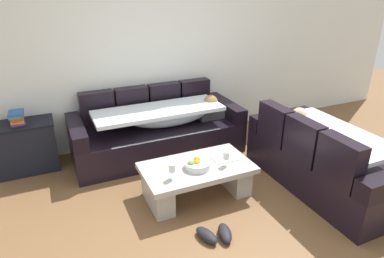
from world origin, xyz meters
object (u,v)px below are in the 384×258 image
at_px(wine_glass_near_right, 226,156).
at_px(book_stack_on_cabinet, 16,118).
at_px(couch_along_wall, 160,130).
at_px(pair_of_shoes, 216,234).
at_px(couch_near_window, 324,159).
at_px(coffee_table, 197,177).
at_px(fruit_bowl, 197,164).
at_px(wine_glass_near_left, 172,169).
at_px(open_magazine, 225,158).
at_px(side_cabinet, 26,147).

relative_size(wine_glass_near_right, book_stack_on_cabinet, 0.71).
bearing_deg(couch_along_wall, pair_of_shoes, -93.37).
relative_size(couch_along_wall, book_stack_on_cabinet, 9.78).
distance_m(couch_near_window, coffee_table, 1.50).
bearing_deg(couch_along_wall, book_stack_on_cabinet, 172.29).
bearing_deg(pair_of_shoes, fruit_bowl, 80.58).
bearing_deg(fruit_bowl, wine_glass_near_left, -163.57).
bearing_deg(wine_glass_near_right, fruit_bowl, 164.82).
xyz_separation_m(coffee_table, pair_of_shoes, (-0.13, -0.71, -0.19)).
xyz_separation_m(couch_near_window, book_stack_on_cabinet, (-3.19, 1.80, 0.38)).
height_order(wine_glass_near_left, pair_of_shoes, wine_glass_near_left).
bearing_deg(wine_glass_near_left, book_stack_on_cabinet, 132.32).
bearing_deg(open_magazine, coffee_table, -176.45).
height_order(couch_along_wall, wine_glass_near_left, couch_along_wall).
height_order(wine_glass_near_left, wine_glass_near_right, same).
xyz_separation_m(fruit_bowl, wine_glass_near_left, (-0.32, -0.09, 0.08)).
bearing_deg(book_stack_on_cabinet, fruit_bowl, -40.06).
relative_size(wine_glass_near_right, pair_of_shoes, 0.46).
distance_m(couch_along_wall, coffee_table, 1.18).
relative_size(fruit_bowl, pair_of_shoes, 0.78).
bearing_deg(pair_of_shoes, book_stack_on_cabinet, 127.25).
relative_size(couch_near_window, side_cabinet, 2.61).
relative_size(couch_near_window, book_stack_on_cabinet, 8.04).
bearing_deg(book_stack_on_cabinet, open_magazine, -33.38).
xyz_separation_m(couch_along_wall, open_magazine, (0.38, -1.15, 0.05)).
height_order(coffee_table, book_stack_on_cabinet, book_stack_on_cabinet).
height_order(wine_glass_near_left, open_magazine, wine_glass_near_left).
distance_m(couch_along_wall, open_magazine, 1.22).
bearing_deg(coffee_table, pair_of_shoes, -100.58).
bearing_deg(pair_of_shoes, couch_near_window, 11.48).
distance_m(couch_along_wall, side_cabinet, 1.70).
distance_m(fruit_bowl, side_cabinet, 2.22).
height_order(wine_glass_near_right, pair_of_shoes, wine_glass_near_right).
relative_size(book_stack_on_cabinet, pair_of_shoes, 0.65).
bearing_deg(fruit_bowl, book_stack_on_cabinet, 139.94).
bearing_deg(wine_glass_near_left, open_magazine, 12.66).
bearing_deg(pair_of_shoes, coffee_table, 79.42).
distance_m(fruit_bowl, open_magazine, 0.39).
height_order(side_cabinet, pair_of_shoes, side_cabinet).
height_order(fruit_bowl, wine_glass_near_right, wine_glass_near_right).
xyz_separation_m(fruit_bowl, book_stack_on_cabinet, (-1.72, 1.45, 0.30)).
height_order(couch_near_window, book_stack_on_cabinet, couch_near_window).
relative_size(coffee_table, wine_glass_near_right, 7.23).
bearing_deg(book_stack_on_cabinet, coffee_table, -38.88).
bearing_deg(book_stack_on_cabinet, couch_near_window, -29.47).
bearing_deg(couch_near_window, open_magazine, 69.05).
bearing_deg(fruit_bowl, open_magazine, 9.41).
xyz_separation_m(fruit_bowl, pair_of_shoes, (-0.11, -0.67, -0.38)).
xyz_separation_m(wine_glass_near_left, book_stack_on_cabinet, (-1.41, 1.54, 0.22)).
height_order(wine_glass_near_right, side_cabinet, side_cabinet).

